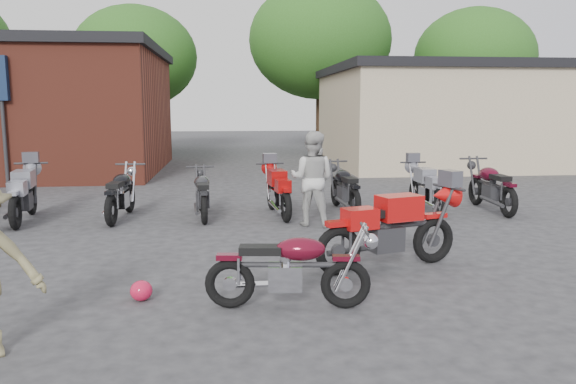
{
  "coord_description": "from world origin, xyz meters",
  "views": [
    {
      "loc": [
        -0.57,
        -6.27,
        2.26
      ],
      "look_at": [
        0.36,
        2.53,
        0.9
      ],
      "focal_mm": 35.0,
      "sensor_mm": 36.0,
      "label": 1
    }
  ],
  "objects_px": {
    "vintage_motorcycle": "(291,264)",
    "row_bike_7": "(491,184)",
    "row_bike_2": "(121,191)",
    "row_bike_6": "(427,186)",
    "helmet": "(141,291)",
    "row_bike_5": "(345,185)",
    "row_bike_1": "(23,191)",
    "row_bike_3": "(202,191)",
    "sportbike": "(391,225)",
    "person_light": "(312,179)",
    "row_bike_4": "(278,189)"
  },
  "relations": [
    {
      "from": "row_bike_6",
      "to": "row_bike_7",
      "type": "xyz_separation_m",
      "value": [
        1.38,
        -0.18,
        0.05
      ]
    },
    {
      "from": "row_bike_6",
      "to": "row_bike_1",
      "type": "bearing_deg",
      "value": 90.19
    },
    {
      "from": "row_bike_7",
      "to": "vintage_motorcycle",
      "type": "bearing_deg",
      "value": 137.21
    },
    {
      "from": "row_bike_1",
      "to": "row_bike_6",
      "type": "height_order",
      "value": "row_bike_1"
    },
    {
      "from": "person_light",
      "to": "row_bike_6",
      "type": "height_order",
      "value": "person_light"
    },
    {
      "from": "vintage_motorcycle",
      "to": "row_bike_7",
      "type": "xyz_separation_m",
      "value": [
        4.96,
        5.45,
        0.08
      ]
    },
    {
      "from": "row_bike_7",
      "to": "row_bike_2",
      "type": "bearing_deg",
      "value": 89.88
    },
    {
      "from": "row_bike_1",
      "to": "row_bike_6",
      "type": "relative_size",
      "value": 1.09
    },
    {
      "from": "row_bike_1",
      "to": "row_bike_2",
      "type": "distance_m",
      "value": 1.85
    },
    {
      "from": "person_light",
      "to": "row_bike_2",
      "type": "distance_m",
      "value": 3.88
    },
    {
      "from": "row_bike_1",
      "to": "row_bike_6",
      "type": "distance_m",
      "value": 8.28
    },
    {
      "from": "person_light",
      "to": "row_bike_7",
      "type": "xyz_separation_m",
      "value": [
        4.06,
        1.06,
        -0.3
      ]
    },
    {
      "from": "sportbike",
      "to": "row_bike_5",
      "type": "relative_size",
      "value": 1.1
    },
    {
      "from": "person_light",
      "to": "row_bike_3",
      "type": "distance_m",
      "value": 2.36
    },
    {
      "from": "row_bike_7",
      "to": "sportbike",
      "type": "bearing_deg",
      "value": 139.34
    },
    {
      "from": "row_bike_2",
      "to": "row_bike_3",
      "type": "distance_m",
      "value": 1.62
    },
    {
      "from": "row_bike_5",
      "to": "row_bike_3",
      "type": "bearing_deg",
      "value": 92.35
    },
    {
      "from": "sportbike",
      "to": "person_light",
      "type": "relative_size",
      "value": 1.19
    },
    {
      "from": "row_bike_5",
      "to": "row_bike_4",
      "type": "bearing_deg",
      "value": 97.74
    },
    {
      "from": "row_bike_4",
      "to": "row_bike_7",
      "type": "bearing_deg",
      "value": -96.53
    },
    {
      "from": "sportbike",
      "to": "row_bike_2",
      "type": "distance_m",
      "value": 5.93
    },
    {
      "from": "vintage_motorcycle",
      "to": "row_bike_7",
      "type": "distance_m",
      "value": 7.37
    },
    {
      "from": "person_light",
      "to": "row_bike_4",
      "type": "relative_size",
      "value": 0.92
    },
    {
      "from": "sportbike",
      "to": "row_bike_1",
      "type": "relative_size",
      "value": 1.03
    },
    {
      "from": "helmet",
      "to": "person_light",
      "type": "xyz_separation_m",
      "value": [
        2.61,
        3.96,
        0.78
      ]
    },
    {
      "from": "helmet",
      "to": "row_bike_5",
      "type": "distance_m",
      "value": 6.37
    },
    {
      "from": "sportbike",
      "to": "row_bike_4",
      "type": "bearing_deg",
      "value": 90.12
    },
    {
      "from": "person_light",
      "to": "row_bike_1",
      "type": "relative_size",
      "value": 0.86
    },
    {
      "from": "vintage_motorcycle",
      "to": "row_bike_2",
      "type": "bearing_deg",
      "value": 124.16
    },
    {
      "from": "row_bike_2",
      "to": "row_bike_6",
      "type": "bearing_deg",
      "value": -84.27
    },
    {
      "from": "sportbike",
      "to": "row_bike_1",
      "type": "bearing_deg",
      "value": 131.12
    },
    {
      "from": "helmet",
      "to": "row_bike_5",
      "type": "relative_size",
      "value": 0.13
    },
    {
      "from": "row_bike_1",
      "to": "row_bike_2",
      "type": "bearing_deg",
      "value": -95.66
    },
    {
      "from": "row_bike_2",
      "to": "row_bike_6",
      "type": "height_order",
      "value": "row_bike_2"
    },
    {
      "from": "vintage_motorcycle",
      "to": "row_bike_6",
      "type": "height_order",
      "value": "row_bike_6"
    },
    {
      "from": "vintage_motorcycle",
      "to": "row_bike_4",
      "type": "bearing_deg",
      "value": 92.88
    },
    {
      "from": "row_bike_3",
      "to": "row_bike_5",
      "type": "xyz_separation_m",
      "value": [
        3.02,
        0.36,
        0.03
      ]
    },
    {
      "from": "row_bike_1",
      "to": "vintage_motorcycle",
      "type": "bearing_deg",
      "value": -146.59
    },
    {
      "from": "row_bike_5",
      "to": "person_light",
      "type": "bearing_deg",
      "value": 141.53
    },
    {
      "from": "row_bike_2",
      "to": "row_bike_6",
      "type": "relative_size",
      "value": 1.05
    },
    {
      "from": "vintage_motorcycle",
      "to": "row_bike_7",
      "type": "height_order",
      "value": "row_bike_7"
    },
    {
      "from": "row_bike_2",
      "to": "row_bike_6",
      "type": "distance_m",
      "value": 6.43
    },
    {
      "from": "helmet",
      "to": "row_bike_4",
      "type": "relative_size",
      "value": 0.13
    },
    {
      "from": "sportbike",
      "to": "helmet",
      "type": "relative_size",
      "value": 8.22
    },
    {
      "from": "sportbike",
      "to": "row_bike_4",
      "type": "height_order",
      "value": "sportbike"
    },
    {
      "from": "helmet",
      "to": "row_bike_5",
      "type": "height_order",
      "value": "row_bike_5"
    },
    {
      "from": "row_bike_6",
      "to": "row_bike_3",
      "type": "bearing_deg",
      "value": 91.13
    },
    {
      "from": "row_bike_4",
      "to": "row_bike_5",
      "type": "distance_m",
      "value": 1.5
    },
    {
      "from": "sportbike",
      "to": "row_bike_7",
      "type": "bearing_deg",
      "value": 33.01
    },
    {
      "from": "helmet",
      "to": "row_bike_6",
      "type": "distance_m",
      "value": 7.43
    }
  ]
}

